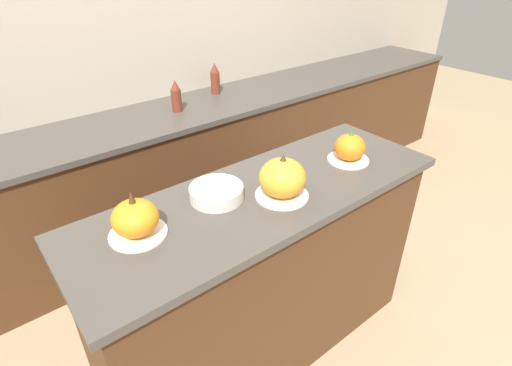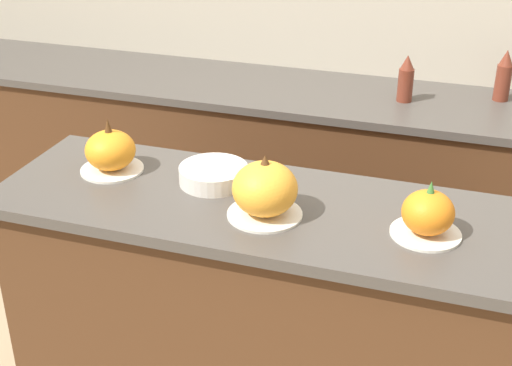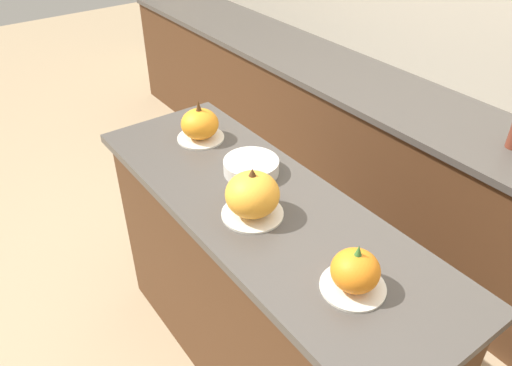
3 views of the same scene
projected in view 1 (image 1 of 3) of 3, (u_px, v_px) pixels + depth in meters
ground_plane at (263, 343)px, 2.12m from camera, size 12.00×12.00×0.00m
wall_back at (110, 50)px, 2.50m from camera, size 8.00×0.06×2.50m
kitchen_island at (264, 277)px, 1.87m from camera, size 1.62×0.55×0.95m
back_counter at (151, 181)px, 2.70m from camera, size 6.00×0.60×0.88m
pumpkin_cake_left at (135, 219)px, 1.35m from camera, size 0.20×0.20×0.18m
pumpkin_cake_center at (282, 179)px, 1.56m from camera, size 0.22×0.22×0.19m
pumpkin_cake_right at (350, 148)px, 1.83m from camera, size 0.19×0.19×0.16m
bottle_tall at (215, 79)px, 2.85m from camera, size 0.07×0.07×0.22m
bottle_short at (176, 97)px, 2.55m from camera, size 0.07×0.07×0.20m
mixing_bowl at (216, 193)px, 1.57m from camera, size 0.21×0.21×0.05m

